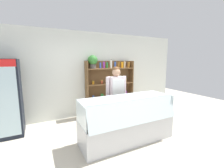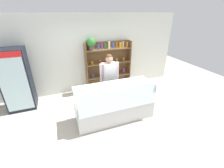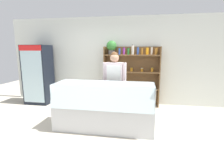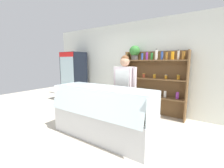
% 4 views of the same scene
% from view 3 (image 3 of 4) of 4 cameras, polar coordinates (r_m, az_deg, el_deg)
% --- Properties ---
extents(ground_plane, '(12.00, 12.00, 0.00)m').
position_cam_3_polar(ground_plane, '(3.97, -5.08, -14.20)').
color(ground_plane, beige).
extents(back_wall, '(6.80, 0.10, 2.70)m').
position_cam_3_polar(back_wall, '(5.63, 0.22, 7.56)').
color(back_wall, silver).
rests_on(back_wall, ground).
extents(drinks_fridge, '(0.76, 0.65, 1.84)m').
position_cam_3_polar(drinks_fridge, '(6.04, -22.90, 2.85)').
color(drinks_fridge, black).
rests_on(drinks_fridge, ground).
extents(shelving_unit, '(1.68, 0.31, 1.97)m').
position_cam_3_polar(shelving_unit, '(5.36, 5.35, 4.99)').
color(shelving_unit, brown).
rests_on(shelving_unit, ground).
extents(deli_display_case, '(2.10, 0.80, 1.01)m').
position_cam_3_polar(deli_display_case, '(3.86, -2.62, -9.89)').
color(deli_display_case, silver).
rests_on(deli_display_case, ground).
extents(shop_clerk, '(0.59, 0.25, 1.65)m').
position_cam_3_polar(shop_clerk, '(4.33, 0.79, 1.51)').
color(shop_clerk, '#383D51').
rests_on(shop_clerk, ground).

